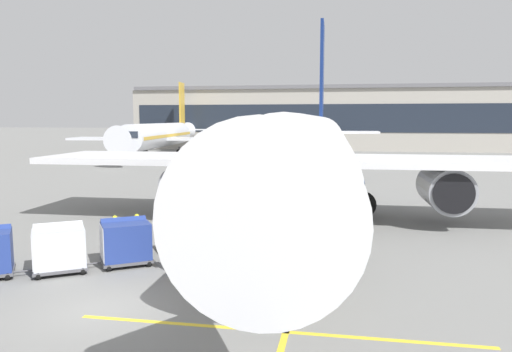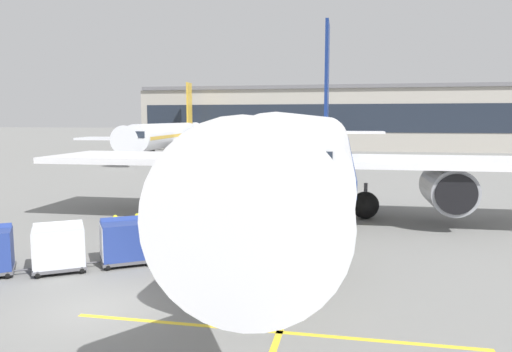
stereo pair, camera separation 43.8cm
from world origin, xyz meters
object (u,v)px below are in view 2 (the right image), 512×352
at_px(ground_crew_marshaller, 209,237).
at_px(safety_cone_engine_keepout, 185,213).
at_px(safety_cone_wingtip, 211,225).
at_px(distant_airplane, 167,136).
at_px(ground_crew_by_carts, 116,231).
at_px(belt_loader, 203,231).
at_px(parked_airplane, 315,152).
at_px(ground_crew_wingwalker, 169,246).
at_px(ground_crew_by_loader, 137,229).
at_px(baggage_cart_lead, 125,240).
at_px(baggage_cart_second, 59,246).

xyz_separation_m(ground_crew_marshaller, safety_cone_engine_keepout, (-3.88, 7.97, -0.65)).
relative_size(safety_cone_wingtip, distant_airplane, 0.02).
xyz_separation_m(ground_crew_by_carts, ground_crew_marshaller, (4.43, -0.14, 0.00)).
bearing_deg(belt_loader, safety_cone_engine_keepout, 116.03).
bearing_deg(ground_crew_marshaller, ground_crew_by_carts, 178.14).
distance_m(parked_airplane, ground_crew_wingwalker, 12.56).
distance_m(ground_crew_by_carts, distant_airplane, 57.34).
xyz_separation_m(ground_crew_by_loader, ground_crew_marshaller, (3.61, -0.67, 0.00)).
xyz_separation_m(parked_airplane, baggage_cart_lead, (-7.06, -10.61, -3.08)).
relative_size(belt_loader, distant_airplane, 0.14).
bearing_deg(ground_crew_wingwalker, safety_cone_engine_keepout, 105.77).
bearing_deg(distant_airplane, ground_crew_wingwalker, -68.48).
relative_size(baggage_cart_second, safety_cone_wingtip, 4.47).
xyz_separation_m(belt_loader, baggage_cart_second, (-4.59, -4.43, 0.18)).
bearing_deg(ground_crew_by_loader, belt_loader, 19.33).
bearing_deg(safety_cone_engine_keepout, ground_crew_by_carts, -93.97).
xyz_separation_m(baggage_cart_lead, ground_crew_marshaller, (3.25, 1.33, -0.00)).
distance_m(baggage_cart_lead, ground_crew_by_carts, 1.89).
bearing_deg(belt_loader, distant_airplane, 113.10).
bearing_deg(baggage_cart_second, distant_airplane, 107.38).
distance_m(safety_cone_wingtip, distant_airplane, 53.58).
distance_m(ground_crew_wingwalker, safety_cone_engine_keepout, 10.23).
bearing_deg(baggage_cart_second, ground_crew_by_loader, 62.71).
height_order(belt_loader, safety_cone_wingtip, belt_loader).
bearing_deg(ground_crew_wingwalker, ground_crew_by_loader, 134.67).
bearing_deg(ground_crew_by_carts, ground_crew_marshaller, -1.86).
bearing_deg(safety_cone_engine_keepout, baggage_cart_second, -97.98).
distance_m(baggage_cart_lead, ground_crew_wingwalker, 2.20).
xyz_separation_m(parked_airplane, baggage_cart_second, (-9.20, -12.05, -3.08)).
relative_size(baggage_cart_second, ground_crew_wingwalker, 1.56).
height_order(ground_crew_by_carts, safety_cone_wingtip, ground_crew_by_carts).
bearing_deg(ground_crew_by_carts, ground_crew_by_loader, 33.07).
xyz_separation_m(ground_crew_wingwalker, safety_cone_engine_keepout, (-2.77, 9.83, -0.65)).
relative_size(belt_loader, ground_crew_marshaller, 3.00).
xyz_separation_m(parked_airplane, safety_cone_engine_keepout, (-7.70, -1.31, -3.73)).
relative_size(baggage_cart_lead, distant_airplane, 0.07).
height_order(baggage_cart_lead, baggage_cart_second, same).
bearing_deg(ground_crew_wingwalker, belt_loader, 85.02).
height_order(ground_crew_by_carts, ground_crew_wingwalker, same).
xyz_separation_m(ground_crew_by_loader, ground_crew_wingwalker, (2.50, -2.53, 0.00)).
bearing_deg(parked_airplane, safety_cone_engine_keepout, -170.32).
relative_size(baggage_cart_lead, safety_cone_wingtip, 4.47).
xyz_separation_m(belt_loader, ground_crew_marshaller, (0.80, -1.66, 0.18)).
bearing_deg(belt_loader, ground_crew_by_loader, -160.67).
height_order(ground_crew_by_loader, ground_crew_marshaller, same).
height_order(baggage_cart_second, safety_cone_engine_keepout, baggage_cart_second).
xyz_separation_m(ground_crew_by_carts, safety_cone_engine_keepout, (0.54, 7.82, -0.65)).
height_order(belt_loader, baggage_cart_lead, belt_loader).
height_order(baggage_cart_second, distant_airplane, distant_airplane).
bearing_deg(safety_cone_wingtip, ground_crew_marshaller, -74.25).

